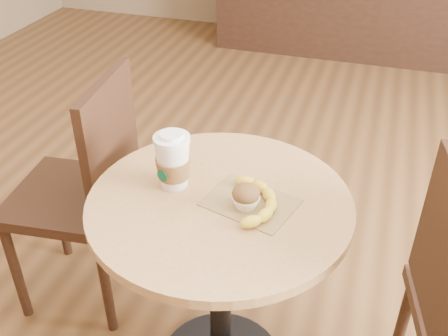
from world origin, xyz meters
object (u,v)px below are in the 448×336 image
(coffee_cup, at_px, (173,162))
(muffin, at_px, (246,197))
(banana, at_px, (254,202))
(chair_left, at_px, (86,188))
(cafe_table, at_px, (220,252))

(coffee_cup, bearing_deg, muffin, 5.38)
(muffin, distance_m, banana, 0.03)
(muffin, bearing_deg, banana, 21.89)
(chair_left, bearing_deg, banana, 66.91)
(cafe_table, relative_size, banana, 3.23)
(cafe_table, xyz_separation_m, banana, (0.10, -0.01, 0.22))
(cafe_table, relative_size, coffee_cup, 4.34)
(chair_left, height_order, coffee_cup, chair_left)
(cafe_table, relative_size, chair_left, 0.78)
(coffee_cup, relative_size, banana, 0.74)
(chair_left, xyz_separation_m, coffee_cup, (0.43, -0.18, 0.30))
(coffee_cup, height_order, banana, coffee_cup)
(banana, bearing_deg, chair_left, 147.94)
(muffin, bearing_deg, chair_left, 161.60)
(chair_left, bearing_deg, coffee_cup, 61.88)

